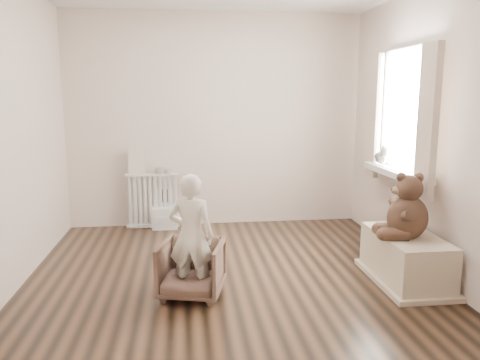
{
  "coord_description": "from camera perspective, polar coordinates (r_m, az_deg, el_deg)",
  "views": [
    {
      "loc": [
        -0.38,
        -3.99,
        1.61
      ],
      "look_at": [
        0.15,
        0.45,
        0.8
      ],
      "focal_mm": 35.0,
      "sensor_mm": 36.0,
      "label": 1
    }
  ],
  "objects": [
    {
      "name": "curtain_left",
      "position": [
        4.25,
        21.91,
        6.55
      ],
      "size": [
        0.06,
        0.26,
        1.3
      ],
      "primitive_type": "cube",
      "color": "beige",
      "rests_on": "right_wall"
    },
    {
      "name": "left_wall",
      "position": [
        4.25,
        -26.41,
        5.0
      ],
      "size": [
        0.02,
        3.6,
        2.6
      ],
      "primitive_type": "cube",
      "color": "silver",
      "rests_on": "ground"
    },
    {
      "name": "paper_doll",
      "position": [
        5.76,
        -12.49,
        2.3
      ],
      "size": [
        0.19,
        0.02,
        0.32
      ],
      "primitive_type": "cube",
      "color": "beige",
      "rests_on": "radiator"
    },
    {
      "name": "curtain_right",
      "position": [
        5.27,
        15.98,
        7.48
      ],
      "size": [
        0.06,
        0.26,
        1.3
      ],
      "primitive_type": "cube",
      "color": "beige",
      "rests_on": "right_wall"
    },
    {
      "name": "tin_a",
      "position": [
        5.75,
        -9.74,
        1.11
      ],
      "size": [
        0.11,
        0.11,
        0.07
      ],
      "primitive_type": "cylinder",
      "color": "#A59E8C",
      "rests_on": "radiator"
    },
    {
      "name": "window",
      "position": [
        4.8,
        19.87,
        7.75
      ],
      "size": [
        0.03,
        0.9,
        1.1
      ],
      "primitive_type": "cube",
      "color": "white",
      "rests_on": "right_wall"
    },
    {
      "name": "window_sill",
      "position": [
        4.82,
        18.49,
        0.88
      ],
      "size": [
        0.22,
        1.1,
        0.06
      ],
      "primitive_type": "cube",
      "color": "silver",
      "rests_on": "right_wall"
    },
    {
      "name": "radiator",
      "position": [
        5.82,
        -10.62,
        -2.01
      ],
      "size": [
        0.64,
        0.12,
        0.67
      ],
      "primitive_type": "cube",
      "color": "silver",
      "rests_on": "floor"
    },
    {
      "name": "right_wall",
      "position": [
        4.56,
        21.88,
        5.62
      ],
      "size": [
        0.02,
        3.6,
        2.6
      ],
      "primitive_type": "cube",
      "color": "silver",
      "rests_on": "ground"
    },
    {
      "name": "floor",
      "position": [
        4.32,
        -1.3,
        -11.61
      ],
      "size": [
        3.6,
        3.6,
        0.01
      ],
      "primitive_type": "cube",
      "color": "black",
      "rests_on": "ground"
    },
    {
      "name": "front_wall",
      "position": [
        2.25,
        2.98,
        2.26
      ],
      "size": [
        3.6,
        0.02,
        2.6
      ],
      "primitive_type": "cube",
      "color": "silver",
      "rests_on": "ground"
    },
    {
      "name": "teddy_bear",
      "position": [
        4.17,
        19.8,
        -3.4
      ],
      "size": [
        0.5,
        0.41,
        0.55
      ],
      "primitive_type": null,
      "rotation": [
        0.0,
        0.0,
        -0.16
      ],
      "color": "#352217",
      "rests_on": "toy_bench"
    },
    {
      "name": "child",
      "position": [
        3.73,
        -5.98,
        -6.79
      ],
      "size": [
        0.41,
        0.32,
        1.0
      ],
      "primitive_type": "imported",
      "rotation": [
        0.0,
        0.0,
        2.89
      ],
      "color": "white",
      "rests_on": "armchair"
    },
    {
      "name": "plush_cat",
      "position": [
        5.08,
        16.95,
        2.92
      ],
      "size": [
        0.19,
        0.26,
        0.21
      ],
      "primitive_type": null,
      "rotation": [
        0.0,
        0.0,
        0.17
      ],
      "color": "slate",
      "rests_on": "window_sill"
    },
    {
      "name": "back_wall",
      "position": [
        5.81,
        -3.06,
        7.2
      ],
      "size": [
        3.6,
        0.02,
        2.6
      ],
      "primitive_type": "cube",
      "color": "silver",
      "rests_on": "ground"
    },
    {
      "name": "toy_vanity",
      "position": [
        5.81,
        -9.16,
        -3.16
      ],
      "size": [
        0.31,
        0.22,
        0.48
      ],
      "primitive_type": "cube",
      "color": "silver",
      "rests_on": "floor"
    },
    {
      "name": "toy_bench",
      "position": [
        4.39,
        19.55,
        -9.11
      ],
      "size": [
        0.48,
        0.9,
        0.43
      ],
      "primitive_type": "cube",
      "color": "beige",
      "rests_on": "floor"
    },
    {
      "name": "tin_b",
      "position": [
        5.75,
        -8.82,
        1.03
      ],
      "size": [
        0.09,
        0.09,
        0.05
      ],
      "primitive_type": "cylinder",
      "color": "#A59E8C",
      "rests_on": "radiator"
    },
    {
      "name": "armchair",
      "position": [
        3.88,
        -5.91,
        -10.69
      ],
      "size": [
        0.6,
        0.61,
        0.46
      ],
      "primitive_type": "imported",
      "rotation": [
        0.0,
        0.0,
        -0.25
      ],
      "color": "brown",
      "rests_on": "floor"
    }
  ]
}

